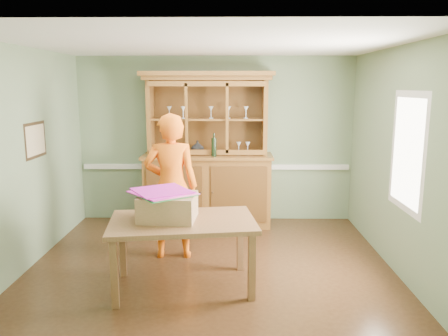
{
  "coord_description": "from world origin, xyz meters",
  "views": [
    {
      "loc": [
        0.25,
        -5.17,
        2.23
      ],
      "look_at": [
        0.16,
        0.4,
        1.18
      ],
      "focal_mm": 35.0,
      "sensor_mm": 36.0,
      "label": 1
    }
  ],
  "objects_px": {
    "china_hutch": "(208,172)",
    "person": "(171,186)",
    "dining_table": "(183,228)",
    "cardboard_box": "(168,207)"
  },
  "relations": [
    {
      "from": "dining_table",
      "to": "china_hutch",
      "type": "bearing_deg",
      "value": 78.4
    },
    {
      "from": "dining_table",
      "to": "person",
      "type": "xyz_separation_m",
      "value": [
        -0.24,
        0.91,
        0.25
      ]
    },
    {
      "from": "china_hutch",
      "to": "cardboard_box",
      "type": "bearing_deg",
      "value": -97.71
    },
    {
      "from": "dining_table",
      "to": "person",
      "type": "height_order",
      "value": "person"
    },
    {
      "from": "china_hutch",
      "to": "dining_table",
      "type": "distance_m",
      "value": 2.33
    },
    {
      "from": "china_hutch",
      "to": "person",
      "type": "distance_m",
      "value": 1.46
    },
    {
      "from": "cardboard_box",
      "to": "dining_table",
      "type": "bearing_deg",
      "value": -4.52
    },
    {
      "from": "china_hutch",
      "to": "person",
      "type": "xyz_separation_m",
      "value": [
        -0.4,
        -1.41,
        0.09
      ]
    },
    {
      "from": "china_hutch",
      "to": "cardboard_box",
      "type": "relative_size",
      "value": 4.08
    },
    {
      "from": "cardboard_box",
      "to": "person",
      "type": "height_order",
      "value": "person"
    }
  ]
}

